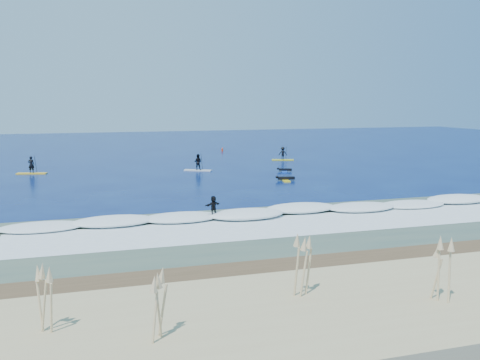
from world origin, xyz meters
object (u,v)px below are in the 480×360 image
object	(u,v)px
prone_paddler_near	(285,179)
wave_surfer	(213,207)
prone_paddler_far	(284,170)
sup_paddler_left	(31,168)
sup_paddler_center	(198,164)
sup_paddler_right	(283,154)
marker_buoy	(222,150)

from	to	relation	value
prone_paddler_near	wave_surfer	xyz separation A→B (m)	(-10.07, -13.39, 0.60)
prone_paddler_far	prone_paddler_near	bearing A→B (deg)	-179.49
sup_paddler_left	wave_surfer	distance (m)	27.56
sup_paddler_center	sup_paddler_left	bearing A→B (deg)	-160.56
sup_paddler_right	marker_buoy	distance (m)	13.31
sup_paddler_right	marker_buoy	size ratio (longest dim) A/B	4.53
sup_paddler_left	sup_paddler_center	xyz separation A→B (m)	(16.14, -2.57, 0.11)
prone_paddler_near	sup_paddler_right	bearing A→B (deg)	-10.15
sup_paddler_center	marker_buoy	distance (m)	20.52
sup_paddler_right	prone_paddler_far	bearing A→B (deg)	-92.15
sup_paddler_center	prone_paddler_far	size ratio (longest dim) A/B	1.43
sup_paddler_left	prone_paddler_near	world-z (taller)	sup_paddler_left
prone_paddler_far	wave_surfer	xyz separation A→B (m)	(-12.24, -18.99, 0.62)
sup_paddler_right	prone_paddler_near	distance (m)	16.19
sup_paddler_left	marker_buoy	bearing A→B (deg)	48.57
sup_paddler_center	prone_paddler_far	world-z (taller)	sup_paddler_center
sup_paddler_left	prone_paddler_far	size ratio (longest dim) A/B	1.50
prone_paddler_near	wave_surfer	world-z (taller)	wave_surfer
prone_paddler_far	marker_buoy	xyz separation A→B (m)	(-0.52, 22.19, 0.12)
sup_paddler_left	sup_paddler_right	bearing A→B (deg)	21.71
prone_paddler_far	wave_surfer	size ratio (longest dim) A/B	1.06
sup_paddler_center	prone_paddler_near	xyz separation A→B (m)	(6.09, -8.78, -0.58)
wave_surfer	marker_buoy	world-z (taller)	wave_surfer
sup_paddler_left	sup_paddler_right	distance (m)	28.22
marker_buoy	wave_surfer	bearing A→B (deg)	-105.88
sup_paddler_center	sup_paddler_right	bearing A→B (deg)	56.66
sup_paddler_left	wave_surfer	size ratio (longest dim) A/B	1.59
marker_buoy	sup_paddler_center	bearing A→B (deg)	-112.15
sup_paddler_center	prone_paddler_near	distance (m)	10.71
prone_paddler_far	marker_buoy	bearing A→B (deg)	22.99
sup_paddler_center	prone_paddler_far	distance (m)	8.87
prone_paddler_near	wave_surfer	size ratio (longest dim) A/B	1.22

